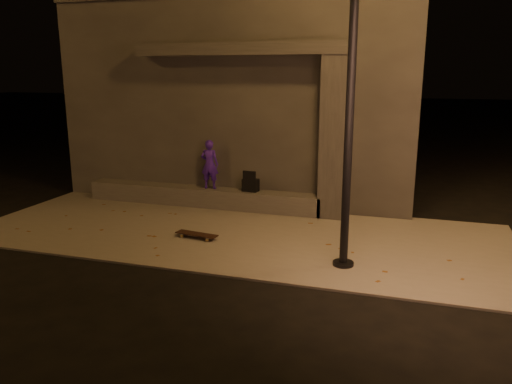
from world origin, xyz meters
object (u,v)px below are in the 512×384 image
(column, at_px, (333,138))
(street_lamp_0, at_px, (354,20))
(skateboarder, at_px, (210,164))
(backpack, at_px, (251,184))
(skateboard, at_px, (197,234))

(column, height_order, street_lamp_0, street_lamp_0)
(skateboarder, relative_size, backpack, 2.33)
(skateboarder, bearing_deg, column, 176.80)
(street_lamp_0, bearing_deg, backpack, 131.97)
(skateboard, relative_size, street_lamp_0, 0.13)
(backpack, distance_m, street_lamp_0, 5.18)
(column, relative_size, skateboard, 3.98)
(skateboarder, height_order, backpack, skateboarder)
(column, distance_m, backpack, 2.26)
(backpack, bearing_deg, skateboarder, -172.29)
(skateboarder, relative_size, street_lamp_0, 0.17)
(skateboarder, bearing_deg, street_lamp_0, 138.34)
(skateboard, bearing_deg, skateboarder, 114.23)
(column, distance_m, skateboard, 3.72)
(column, relative_size, backpack, 6.99)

